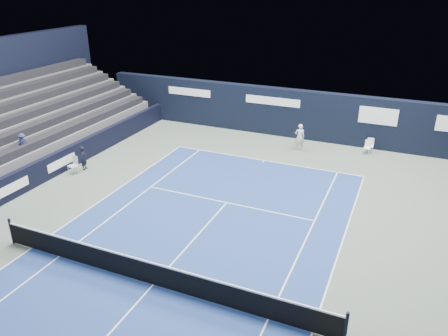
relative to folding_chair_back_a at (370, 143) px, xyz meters
The scene contains 12 objects.
ground 14.70m from the folding_chair_back_a, 111.24° to the right, with size 48.00×48.00×0.00m, color #526159.
court_surface 16.57m from the folding_chair_back_a, 108.73° to the right, with size 10.97×23.77×0.01m, color navy.
folding_chair_back_a is the anchor object (origin of this frame).
folding_chair_back_b 0.41m from the folding_chair_back_a, 105.63° to the right, with size 0.41×0.40×0.84m.
line_judge_chair 16.93m from the folding_chair_back_a, 146.08° to the right, with size 0.51×0.50×0.97m.
line_judge 16.46m from the folding_chair_back_a, 147.53° to the right, with size 0.48×0.32×1.33m, color black.
court_markings 16.57m from the folding_chair_back_a, 108.73° to the right, with size 11.03×23.83×0.00m.
tennis_net 16.57m from the folding_chair_back_a, 108.73° to the right, with size 12.90×0.10×1.10m.
back_sponsor_wall 5.46m from the folding_chair_back_a, behind, with size 26.00×0.63×3.10m.
side_barrier_left 17.72m from the folding_chair_back_a, 146.75° to the right, with size 0.33×22.00×1.20m.
spectator_stand 20.58m from the folding_chair_back_a, 154.94° to the right, with size 6.00×18.00×6.40m.
tennis_player 4.20m from the folding_chair_back_a, 161.25° to the right, with size 0.69×0.90×1.62m.
Camera 1 is at (6.99, -10.04, 9.68)m, focal length 35.00 mm.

